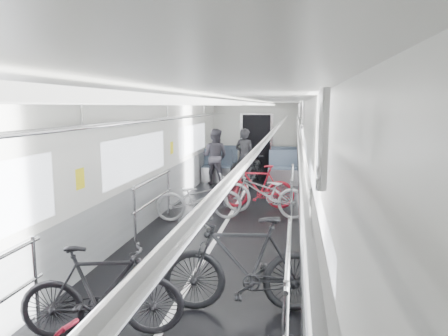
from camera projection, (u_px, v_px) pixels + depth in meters
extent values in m
cube|color=black|center=(218.00, 235.00, 7.17)|extent=(3.00, 14.00, 0.01)
cube|color=white|center=(218.00, 100.00, 6.80)|extent=(3.00, 14.00, 0.02)
cube|color=silver|center=(137.00, 167.00, 7.24)|extent=(0.02, 14.00, 2.40)
cube|color=silver|center=(305.00, 172.00, 6.72)|extent=(0.02, 14.00, 2.40)
cube|color=silver|center=(256.00, 138.00, 13.79)|extent=(3.00, 0.02, 2.40)
cube|color=white|center=(218.00, 235.00, 7.17)|extent=(0.08, 13.80, 0.01)
cube|color=gray|center=(140.00, 207.00, 7.35)|extent=(0.01, 13.90, 0.90)
cube|color=gray|center=(302.00, 215.00, 6.84)|extent=(0.01, 13.90, 0.90)
cube|color=white|center=(138.00, 156.00, 7.21)|extent=(0.01, 10.80, 0.75)
cube|color=white|center=(304.00, 160.00, 6.70)|extent=(0.01, 10.80, 0.75)
cube|color=white|center=(187.00, 104.00, 6.90)|extent=(0.14, 13.40, 0.05)
cube|color=white|center=(250.00, 104.00, 6.71)|extent=(0.14, 13.40, 0.05)
cube|color=black|center=(256.00, 144.00, 13.77)|extent=(0.95, 0.10, 2.00)
imported|color=black|center=(103.00, 292.00, 3.95)|extent=(1.67, 0.85, 0.96)
imported|color=#99999D|center=(199.00, 198.00, 8.08)|extent=(1.86, 1.16, 0.92)
imported|color=black|center=(244.00, 264.00, 4.46)|extent=(1.89, 0.77, 1.10)
imported|color=#ADAEB2|center=(264.00, 192.00, 8.39)|extent=(2.02, 1.21, 1.00)
imported|color=#B31625|center=(258.00, 187.00, 9.01)|extent=(1.67, 0.54, 0.99)
imported|color=black|center=(255.00, 169.00, 11.73)|extent=(0.79, 1.85, 0.95)
imported|color=black|center=(245.00, 156.00, 11.73)|extent=(0.70, 0.57, 1.66)
imported|color=#2D2A32|center=(215.00, 156.00, 11.79)|extent=(0.90, 0.77, 1.64)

